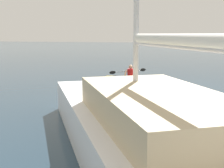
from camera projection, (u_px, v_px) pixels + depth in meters
The scene contains 4 objects.
ground_plane at pixel (167, 87), 15.78m from camera, with size 160.00×160.00×0.00m, color #233847.
kayak at pixel (131, 81), 16.53m from camera, with size 4.11×3.45×0.32m.
kayaker at pixel (130, 73), 16.48m from camera, with size 1.58×1.97×0.73m.
sailboat_mid_row at pixel (147, 130), 6.52m from camera, with size 7.70×10.55×13.29m.
Camera 1 is at (-1.55, 15.72, 2.67)m, focal length 49.79 mm.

